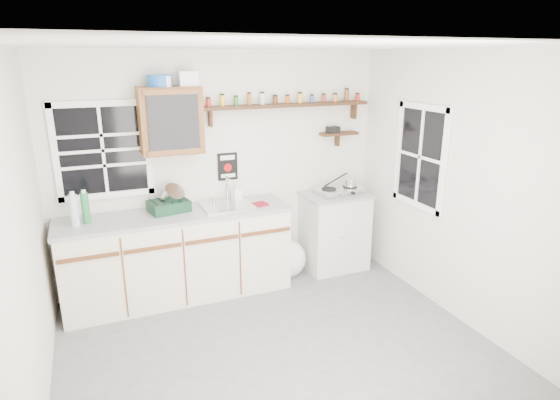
{
  "coord_description": "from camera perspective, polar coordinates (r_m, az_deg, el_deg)",
  "views": [
    {
      "loc": [
        -1.31,
        -3.22,
        2.42
      ],
      "look_at": [
        0.24,
        0.55,
        1.17
      ],
      "focal_mm": 30.0,
      "sensor_mm": 36.0,
      "label": 1
    }
  ],
  "objects": [
    {
      "name": "upper_cabinet",
      "position": [
        4.76,
        -13.16,
        9.42
      ],
      "size": [
        0.6,
        0.32,
        0.65
      ],
      "color": "brown",
      "rests_on": "wall_back"
    },
    {
      "name": "water_bottles",
      "position": [
        4.72,
        -23.23,
        -0.99
      ],
      "size": [
        0.17,
        0.12,
        0.33
      ],
      "color": "silver",
      "rests_on": "main_cabinet"
    },
    {
      "name": "soap_bottle",
      "position": [
        5.07,
        -5.32,
        0.95
      ],
      "size": [
        0.11,
        0.11,
        0.2
      ],
      "primitive_type": "imported",
      "rotation": [
        0.0,
        0.0,
        0.24
      ],
      "color": "silver",
      "rests_on": "main_cabinet"
    },
    {
      "name": "trash_bag",
      "position": [
        5.41,
        0.97,
        -7.13
      ],
      "size": [
        0.42,
        0.38,
        0.48
      ],
      "color": "white",
      "rests_on": "floor"
    },
    {
      "name": "saucepan",
      "position": [
        5.47,
        8.46,
        2.1
      ],
      "size": [
        0.37,
        0.16,
        0.16
      ],
      "rotation": [
        0.0,
        0.0,
        -0.03
      ],
      "color": "#BDBDC2",
      "rests_on": "hotplate"
    },
    {
      "name": "window_right",
      "position": [
        4.98,
        16.75,
        5.07
      ],
      "size": [
        0.03,
        0.78,
        1.08
      ],
      "color": "black",
      "rests_on": "wall_back"
    },
    {
      "name": "spice_shelf",
      "position": [
        5.18,
        0.97,
        11.58
      ],
      "size": [
        1.91,
        0.18,
        0.35
      ],
      "color": "black",
      "rests_on": "wall_back"
    },
    {
      "name": "hotplate",
      "position": [
        5.43,
        7.25,
        1.14
      ],
      "size": [
        0.58,
        0.35,
        0.08
      ],
      "rotation": [
        0.0,
        0.0,
        0.1
      ],
      "color": "#BDBDC2",
      "rests_on": "right_cabinet"
    },
    {
      "name": "window_back",
      "position": [
        4.89,
        -20.78,
        5.67
      ],
      "size": [
        0.93,
        0.03,
        0.98
      ],
      "color": "black",
      "rests_on": "wall_back"
    },
    {
      "name": "sink",
      "position": [
        4.93,
        -6.45,
        -0.66
      ],
      "size": [
        0.52,
        0.44,
        0.29
      ],
      "color": "#BDBDC2",
      "rests_on": "main_cabinet"
    },
    {
      "name": "warning_sign",
      "position": [
        5.13,
        -6.4,
        4.08
      ],
      "size": [
        0.22,
        0.02,
        0.3
      ],
      "color": "black",
      "rests_on": "wall_back"
    },
    {
      "name": "rag",
      "position": [
        4.94,
        -2.49,
        -0.52
      ],
      "size": [
        0.18,
        0.16,
        0.02
      ],
      "primitive_type": "cube",
      "rotation": [
        0.0,
        0.0,
        0.21
      ],
      "color": "maroon",
      "rests_on": "main_cabinet"
    },
    {
      "name": "dish_rack",
      "position": [
        4.86,
        -13.26,
        -0.3
      ],
      "size": [
        0.43,
        0.36,
        0.29
      ],
      "rotation": [
        0.0,
        0.0,
        0.2
      ],
      "color": "#10301E",
      "rests_on": "main_cabinet"
    },
    {
      "name": "right_cabinet",
      "position": [
        5.58,
        6.59,
        -3.7
      ],
      "size": [
        0.73,
        0.57,
        0.91
      ],
      "color": "silver",
      "rests_on": "floor"
    },
    {
      "name": "upper_cabinet_clutter",
      "position": [
        4.73,
        -13.31,
        14.04
      ],
      "size": [
        0.48,
        0.24,
        0.14
      ],
      "color": "#1A54AD",
      "rests_on": "upper_cabinet"
    },
    {
      "name": "secondary_shelf",
      "position": [
        5.51,
        6.97,
        8.1
      ],
      "size": [
        0.45,
        0.16,
        0.24
      ],
      "color": "black",
      "rests_on": "wall_back"
    },
    {
      "name": "main_cabinet",
      "position": [
        4.98,
        -12.22,
        -6.54
      ],
      "size": [
        2.31,
        0.63,
        0.92
      ],
      "color": "beige",
      "rests_on": "floor"
    },
    {
      "name": "room",
      "position": [
        3.67,
        -0.19,
        -1.57
      ],
      "size": [
        3.64,
        3.24,
        2.54
      ],
      "color": "#57575A",
      "rests_on": "ground"
    }
  ]
}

